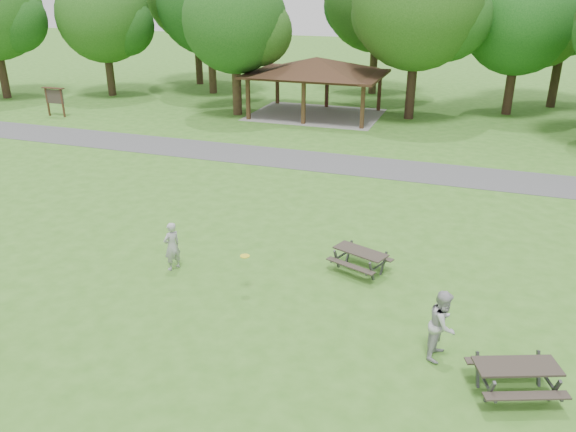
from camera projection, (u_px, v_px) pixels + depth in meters
The scene contains 15 objects.
ground at pixel (205, 309), 15.27m from camera, with size 160.00×160.00×0.00m, color #387120.
asphalt_path at pixel (336, 163), 27.47m from camera, with size 120.00×3.20×0.02m, color #49494B.
pavilion at pixel (316, 68), 36.21m from camera, with size 8.60×7.01×3.76m.
notice_board at pixel (54, 96), 36.50m from camera, with size 1.60×0.30×1.88m.
tree_row_b at pixel (105, 19), 41.65m from camera, with size 7.14×6.80×9.28m.
tree_row_c at pixel (210, 6), 42.24m from camera, with size 8.19×7.80×10.67m.
tree_row_d at pixel (236, 24), 35.36m from camera, with size 6.93×6.60×9.27m.
tree_row_e at pixel (419, 7), 33.81m from camera, with size 8.40×8.00×11.02m.
tree_row_f at pixel (521, 22), 35.42m from camera, with size 7.35×7.00×9.55m.
tree_deep_b at pixel (379, 1), 41.95m from camera, with size 8.40×8.00×11.13m.
picnic_table_middle at pixel (360, 256), 17.08m from camera, with size 1.99×1.80×0.71m.
picnic_table_far at pixel (516, 372), 11.93m from camera, with size 2.15×1.95×0.77m.
frisbee_in_flight at pixel (245, 256), 15.64m from camera, with size 0.31×0.31×0.02m.
frisbee_thrower at pixel (172, 246), 17.11m from camera, with size 0.57×0.37×1.55m, color #9D9DA0.
frisbee_catcher at pixel (443, 324), 13.04m from camera, with size 0.85×0.66×1.74m, color #ACACAF.
Camera 1 is at (6.43, -11.64, 8.25)m, focal length 35.00 mm.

